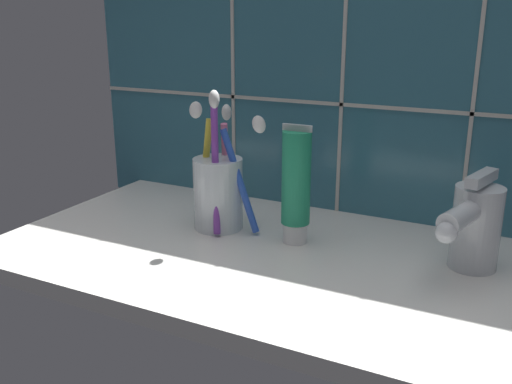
{
  "coord_description": "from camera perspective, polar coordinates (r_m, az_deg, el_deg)",
  "views": [
    {
      "loc": [
        26.72,
        -57.42,
        29.37
      ],
      "look_at": [
        -3.34,
        1.68,
        8.64
      ],
      "focal_mm": 40.0,
      "sensor_mm": 36.0,
      "label": 1
    }
  ],
  "objects": [
    {
      "name": "toothpaste_tube",
      "position": [
        0.7,
        4.03,
        0.68
      ],
      "size": [
        3.73,
        3.55,
        14.9
      ],
      "color": "white",
      "rests_on": "sink_counter"
    },
    {
      "name": "sink_counter",
      "position": [
        0.69,
        1.84,
        -6.78
      ],
      "size": [
        68.09,
        36.58,
        2.0
      ],
      "primitive_type": "cube",
      "color": "silver",
      "rests_on": "ground"
    },
    {
      "name": "sink_faucet",
      "position": [
        0.67,
        20.93,
        -3.07
      ],
      "size": [
        5.87,
        12.14,
        11.06
      ],
      "rotation": [
        0.0,
        0.0,
        -1.82
      ],
      "color": "silver",
      "rests_on": "sink_counter"
    },
    {
      "name": "tile_wall_backsplash",
      "position": [
        0.81,
        7.75,
        12.72
      ],
      "size": [
        78.09,
        1.72,
        46.08
      ],
      "color": "#336B7F",
      "rests_on": "ground"
    },
    {
      "name": "toothbrush_cup",
      "position": [
        0.75,
        -3.75,
        0.37
      ],
      "size": [
        11.43,
        9.68,
        18.92
      ],
      "color": "silver",
      "rests_on": "sink_counter"
    }
  ]
}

